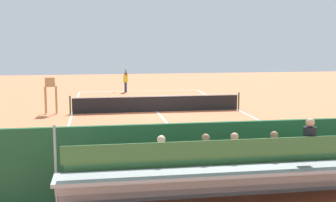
{
  "coord_description": "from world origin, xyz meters",
  "views": [
    {
      "loc": [
        3.52,
        25.28,
        4.22
      ],
      "look_at": [
        0.0,
        4.0,
        1.2
      ],
      "focal_mm": 46.02,
      "sensor_mm": 36.0,
      "label": 1
    }
  ],
  "objects": [
    {
      "name": "tennis_ball_far",
      "position": [
        0.54,
        -6.25,
        0.03
      ],
      "size": [
        0.07,
        0.07,
        0.07
      ],
      "primitive_type": "sphere",
      "color": "#CCDB33",
      "rests_on": "ground"
    },
    {
      "name": "courtside_bench",
      "position": [
        -2.78,
        13.27,
        0.56
      ],
      "size": [
        1.8,
        0.4,
        0.93
      ],
      "color": "#9E754C",
      "rests_on": "ground"
    },
    {
      "name": "equipment_bag",
      "position": [
        -0.86,
        13.4,
        0.18
      ],
      "size": [
        0.9,
        0.36,
        0.36
      ],
      "primitive_type": "cube",
      "color": "#334C8C",
      "rests_on": "ground"
    },
    {
      "name": "backdrop_wall",
      "position": [
        0.0,
        14.0,
        1.0
      ],
      "size": [
        18.0,
        0.16,
        2.0
      ],
      "primitive_type": "cube",
      "color": "#235633",
      "rests_on": "ground"
    },
    {
      "name": "tennis_net",
      "position": [
        0.0,
        0.0,
        0.5
      ],
      "size": [
        10.3,
        0.1,
        1.07
      ],
      "color": "black",
      "rests_on": "ground"
    },
    {
      "name": "court_line_markings",
      "position": [
        0.0,
        -0.04,
        0.0
      ],
      "size": [
        10.1,
        22.2,
        0.01
      ],
      "color": "white",
      "rests_on": "ground"
    },
    {
      "name": "tennis_player",
      "position": [
        1.2,
        -10.24,
        1.02
      ],
      "size": [
        0.43,
        0.55,
        1.93
      ],
      "color": "navy",
      "rests_on": "ground"
    },
    {
      "name": "bleacher_stand",
      "position": [
        0.07,
        15.35,
        0.95
      ],
      "size": [
        9.06,
        2.4,
        2.48
      ],
      "color": "#9EA0A5",
      "rests_on": "ground"
    },
    {
      "name": "umpire_chair",
      "position": [
        6.2,
        -0.23,
        1.31
      ],
      "size": [
        0.67,
        0.67,
        2.14
      ],
      "color": "#A88456",
      "rests_on": "ground"
    },
    {
      "name": "tennis_racket",
      "position": [
        2.23,
        -10.15,
        0.01
      ],
      "size": [
        0.42,
        0.57,
        0.03
      ],
      "color": "black",
      "rests_on": "ground"
    },
    {
      "name": "tennis_ball_near",
      "position": [
        1.52,
        -9.55,
        0.03
      ],
      "size": [
        0.07,
        0.07,
        0.07
      ],
      "primitive_type": "sphere",
      "color": "#CCDB33",
      "rests_on": "ground"
    },
    {
      "name": "ground_plane",
      "position": [
        0.0,
        0.0,
        0.0
      ],
      "size": [
        60.0,
        60.0,
        0.0
      ],
      "primitive_type": "plane",
      "color": "#CC7047"
    }
  ]
}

